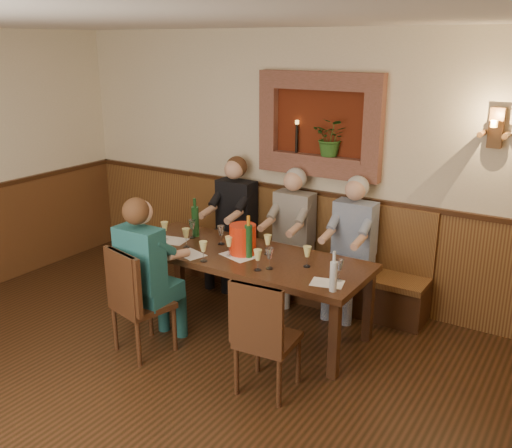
% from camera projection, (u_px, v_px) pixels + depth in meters
% --- Properties ---
extents(ground_plane, '(6.00, 6.00, 0.00)m').
position_uv_depth(ground_plane, '(104.00, 428.00, 4.12)').
color(ground_plane, black).
rests_on(ground_plane, ground).
extents(room_shell, '(6.04, 6.04, 2.82)m').
position_uv_depth(room_shell, '(79.00, 172.00, 3.54)').
color(room_shell, beige).
rests_on(room_shell, ground).
extents(wainscoting, '(6.02, 6.02, 1.15)m').
position_uv_depth(wainscoting, '(97.00, 356.00, 3.94)').
color(wainscoting, '#512C17').
rests_on(wainscoting, ground).
extents(wall_niche, '(1.36, 0.30, 1.06)m').
position_uv_depth(wall_niche, '(322.00, 130.00, 5.81)').
color(wall_niche, '#561C0C').
rests_on(wall_niche, ground).
extents(wall_sconce, '(0.25, 0.20, 0.35)m').
position_uv_depth(wall_sconce, '(496.00, 129.00, 4.92)').
color(wall_sconce, '#512C17').
rests_on(wall_sconce, ground).
extents(dining_table, '(2.40, 0.90, 0.75)m').
position_uv_depth(dining_table, '(244.00, 261.00, 5.40)').
color(dining_table, black).
rests_on(dining_table, ground).
extents(bench, '(3.00, 0.45, 1.11)m').
position_uv_depth(bench, '(292.00, 264.00, 6.27)').
color(bench, '#381E0F').
rests_on(bench, ground).
extents(chair_near_left, '(0.53, 0.53, 1.00)m').
position_uv_depth(chair_near_left, '(142.00, 322.00, 5.06)').
color(chair_near_left, black).
rests_on(chair_near_left, ground).
extents(chair_near_right, '(0.47, 0.47, 0.97)m').
position_uv_depth(chair_near_right, '(267.00, 358.00, 4.49)').
color(chair_near_right, black).
rests_on(chair_near_right, ground).
extents(person_bench_left, '(0.43, 0.53, 1.46)m').
position_uv_depth(person_bench_left, '(232.00, 232.00, 6.46)').
color(person_bench_left, black).
rests_on(person_bench_left, ground).
extents(person_bench_mid, '(0.41, 0.51, 1.41)m').
position_uv_depth(person_bench_mid, '(290.00, 246.00, 6.09)').
color(person_bench_mid, '#5B5553').
rests_on(person_bench_mid, ground).
extents(person_bench_right, '(0.41, 0.51, 1.41)m').
position_uv_depth(person_bench_right, '(350.00, 258.00, 5.74)').
color(person_bench_right, navy).
rests_on(person_bench_right, ground).
extents(person_chair_front, '(0.42, 0.52, 1.43)m').
position_uv_depth(person_chair_front, '(149.00, 286.00, 5.05)').
color(person_chair_front, navy).
rests_on(person_chair_front, ground).
extents(spittoon_bucket, '(0.31, 0.31, 0.29)m').
position_uv_depth(spittoon_bucket, '(243.00, 239.00, 5.34)').
color(spittoon_bucket, red).
rests_on(spittoon_bucket, dining_table).
extents(wine_bottle_green_a, '(0.09, 0.09, 0.40)m').
position_uv_depth(wine_bottle_green_a, '(248.00, 240.00, 5.25)').
color(wine_bottle_green_a, '#19471E').
rests_on(wine_bottle_green_a, dining_table).
extents(wine_bottle_green_b, '(0.08, 0.08, 0.40)m').
position_uv_depth(wine_bottle_green_b, '(195.00, 221.00, 5.83)').
color(wine_bottle_green_b, '#19471E').
rests_on(wine_bottle_green_b, dining_table).
extents(water_bottle, '(0.08, 0.08, 0.34)m').
position_uv_depth(water_bottle, '(333.00, 275.00, 4.54)').
color(water_bottle, silver).
rests_on(water_bottle, dining_table).
extents(tasting_sheet_a, '(0.36, 0.29, 0.00)m').
position_uv_depth(tasting_sheet_a, '(171.00, 240.00, 5.74)').
color(tasting_sheet_a, white).
rests_on(tasting_sheet_a, dining_table).
extents(tasting_sheet_b, '(0.37, 0.31, 0.00)m').
position_uv_depth(tasting_sheet_b, '(239.00, 255.00, 5.33)').
color(tasting_sheet_b, white).
rests_on(tasting_sheet_b, dining_table).
extents(tasting_sheet_c, '(0.31, 0.25, 0.00)m').
position_uv_depth(tasting_sheet_c, '(327.00, 283.00, 4.72)').
color(tasting_sheet_c, white).
rests_on(tasting_sheet_c, dining_table).
extents(tasting_sheet_d, '(0.32, 0.27, 0.00)m').
position_uv_depth(tasting_sheet_d, '(190.00, 254.00, 5.37)').
color(tasting_sheet_d, white).
rests_on(tasting_sheet_d, dining_table).
extents(wine_glass_0, '(0.08, 0.08, 0.19)m').
position_uv_depth(wine_glass_0, '(165.00, 231.00, 5.73)').
color(wine_glass_0, '#EFED8F').
rests_on(wine_glass_0, dining_table).
extents(wine_glass_1, '(0.08, 0.08, 0.19)m').
position_uv_depth(wine_glass_1, '(192.00, 229.00, 5.79)').
color(wine_glass_1, white).
rests_on(wine_glass_1, dining_table).
extents(wine_glass_2, '(0.08, 0.08, 0.19)m').
position_uv_depth(wine_glass_2, '(186.00, 238.00, 5.52)').
color(wine_glass_2, '#EFED8F').
rests_on(wine_glass_2, dining_table).
extents(wine_glass_3, '(0.08, 0.08, 0.19)m').
position_uv_depth(wine_glass_3, '(221.00, 235.00, 5.60)').
color(wine_glass_3, white).
rests_on(wine_glass_3, dining_table).
extents(wine_glass_4, '(0.08, 0.08, 0.19)m').
position_uv_depth(wine_glass_4, '(229.00, 246.00, 5.30)').
color(wine_glass_4, '#EFED8F').
rests_on(wine_glass_4, dining_table).
extents(wine_glass_5, '(0.08, 0.08, 0.19)m').
position_uv_depth(wine_glass_5, '(268.00, 245.00, 5.34)').
color(wine_glass_5, '#EFED8F').
rests_on(wine_glass_5, dining_table).
extents(wine_glass_6, '(0.08, 0.08, 0.19)m').
position_uv_depth(wine_glass_6, '(269.00, 259.00, 5.00)').
color(wine_glass_6, white).
rests_on(wine_glass_6, dining_table).
extents(wine_glass_7, '(0.08, 0.08, 0.19)m').
position_uv_depth(wine_glass_7, '(307.00, 257.00, 5.04)').
color(wine_glass_7, '#EFED8F').
rests_on(wine_glass_7, dining_table).
extents(wine_glass_8, '(0.08, 0.08, 0.19)m').
position_uv_depth(wine_glass_8, '(339.00, 270.00, 4.74)').
color(wine_glass_8, white).
rests_on(wine_glass_8, dining_table).
extents(wine_glass_9, '(0.08, 0.08, 0.19)m').
position_uv_depth(wine_glass_9, '(203.00, 251.00, 5.17)').
color(wine_glass_9, '#EFED8F').
rests_on(wine_glass_9, dining_table).
extents(wine_glass_10, '(0.08, 0.08, 0.19)m').
position_uv_depth(wine_glass_10, '(258.00, 260.00, 4.96)').
color(wine_glass_10, '#EFED8F').
rests_on(wine_glass_10, dining_table).
extents(wine_glass_11, '(0.08, 0.08, 0.19)m').
position_uv_depth(wine_glass_11, '(196.00, 225.00, 5.91)').
color(wine_glass_11, '#EFED8F').
rests_on(wine_glass_11, dining_table).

